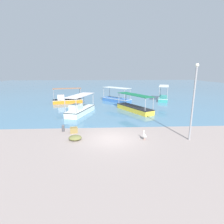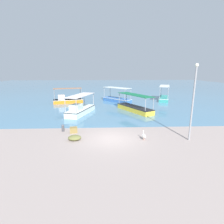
{
  "view_description": "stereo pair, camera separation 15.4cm",
  "coord_description": "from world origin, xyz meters",
  "views": [
    {
      "loc": [
        -0.71,
        -13.94,
        5.69
      ],
      "look_at": [
        0.31,
        5.69,
        0.99
      ],
      "focal_mm": 28.0,
      "sensor_mm": 36.0,
      "label": 1
    },
    {
      "loc": [
        -0.56,
        -13.95,
        5.69
      ],
      "look_at": [
        0.31,
        5.69,
        0.99
      ],
      "focal_mm": 28.0,
      "sensor_mm": 36.0,
      "label": 2
    }
  ],
  "objects": [
    {
      "name": "fishing_boat_center",
      "position": [
        -3.78,
        8.89,
        0.62
      ],
      "size": [
        3.53,
        6.17,
        2.52
      ],
      "color": "white",
      "rests_on": "harbor_water"
    },
    {
      "name": "pelican",
      "position": [
        2.71,
        -0.38,
        0.38
      ],
      "size": [
        0.35,
        0.81,
        0.8
      ],
      "color": "#E0997A",
      "rests_on": "ground"
    },
    {
      "name": "fishing_boat_far_right",
      "position": [
        3.72,
        10.13,
        0.52
      ],
      "size": [
        4.49,
        6.57,
        2.4
      ],
      "color": "gold",
      "rests_on": "harbor_water"
    },
    {
      "name": "harbor_water",
      "position": [
        0.0,
        48.0,
        0.0
      ],
      "size": [
        110.0,
        90.0,
        0.0
      ],
      "primitive_type": "cube",
      "color": "teal",
      "rests_on": "ground"
    },
    {
      "name": "net_pile",
      "position": [
        -3.08,
        -0.14,
        0.21
      ],
      "size": [
        1.09,
        0.93,
        0.42
      ],
      "primitive_type": "ellipsoid",
      "color": "olive",
      "rests_on": "ground"
    },
    {
      "name": "ground",
      "position": [
        0.0,
        0.0,
        0.0
      ],
      "size": [
        120.0,
        120.0,
        0.0
      ],
      "primitive_type": "plane",
      "color": "gray"
    },
    {
      "name": "fishing_boat_near_right",
      "position": [
        11.04,
        19.28,
        0.53
      ],
      "size": [
        3.58,
        6.05,
        2.82
      ],
      "color": "teal",
      "rests_on": "harbor_water"
    },
    {
      "name": "cargo_crate",
      "position": [
        -3.48,
        1.73,
        0.25
      ],
      "size": [
        0.78,
        0.69,
        0.5
      ],
      "primitive_type": "cube",
      "rotation": [
        0.0,
        0.0,
        0.19
      ],
      "color": "olive",
      "rests_on": "ground"
    },
    {
      "name": "mooring_bollard",
      "position": [
        -4.54,
        2.08,
        0.37
      ],
      "size": [
        0.26,
        0.26,
        0.69
      ],
      "color": "#47474C",
      "rests_on": "ground"
    },
    {
      "name": "fishing_boat_near_left",
      "position": [
        -7.15,
        16.98,
        0.61
      ],
      "size": [
        5.3,
        2.76,
        2.64
      ],
      "color": "orange",
      "rests_on": "harbor_water"
    },
    {
      "name": "fishing_boat_outer",
      "position": [
        1.78,
        18.14,
        0.52
      ],
      "size": [
        5.28,
        5.52,
        2.61
      ],
      "color": "#3669B0",
      "rests_on": "harbor_water"
    },
    {
      "name": "lamp_post",
      "position": [
        6.5,
        -0.52,
        3.48
      ],
      "size": [
        0.28,
        0.28,
        6.22
      ],
      "color": "gray",
      "rests_on": "ground"
    }
  ]
}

